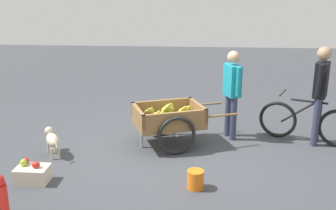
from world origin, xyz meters
The scene contains 9 objects.
ground_plane centered at (0.00, 0.00, 0.00)m, with size 24.00×24.00×0.00m, color #3D3F44.
fruit_cart centered at (0.00, -0.27, 0.44)m, with size 1.81×1.31×0.73m.
vendor_person centered at (-1.06, -0.68, 0.92)m, with size 0.31×0.50×1.55m.
bicycle centered at (-2.36, -0.57, 0.35)m, with size 1.55×0.75×0.85m.
cyclist_person centered at (-2.50, -0.51, 1.00)m, with size 0.32×0.55×1.67m.
dog centered at (1.82, 0.32, 0.27)m, with size 0.40×0.59×0.40m.
fire_hydrant centered at (1.64, 2.37, 0.33)m, with size 0.25×0.25×0.67m.
plastic_bucket centered at (-0.47, 1.25, 0.13)m, with size 0.22×0.22×0.25m, color orange.
apple_crate centered at (1.77, 1.24, 0.12)m, with size 0.44×0.32×0.32m.
Camera 1 is at (-0.48, 5.99, 2.57)m, focal length 42.14 mm.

